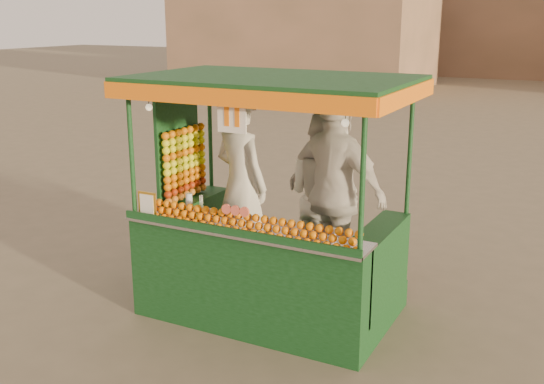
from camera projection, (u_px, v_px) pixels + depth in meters
The scene contains 7 objects.
ground at pixel (298, 315), 6.46m from camera, with size 90.00×90.00×0.00m, color brown.
building_left at pixel (305, 13), 26.76m from camera, with size 10.00×6.00×6.00m, color #9B7158.
building_center at pixel (514, 3), 32.12m from camera, with size 14.00×7.00×7.00m, color #9B7158.
juice_cart at pixel (261, 241), 6.31m from camera, with size 2.62×1.70×2.38m.
vendor_left at pixel (241, 185), 6.68m from camera, with size 0.79×0.63×1.87m.
vendor_middle at pixel (324, 196), 6.52m from camera, with size 1.03×0.92×1.74m.
vendor_right at pixel (336, 192), 6.22m from camera, with size 1.24×0.79×1.96m.
Camera 1 is at (2.45, -5.36, 2.93)m, focal length 42.25 mm.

